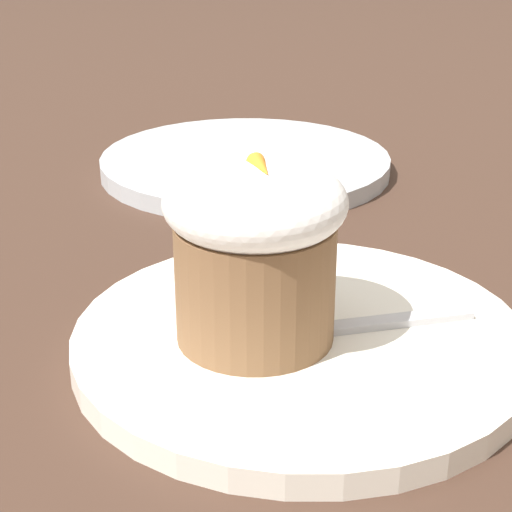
% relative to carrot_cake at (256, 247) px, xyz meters
% --- Properties ---
extents(ground_plane, '(4.00, 4.00, 0.00)m').
position_rel_carrot_cake_xyz_m(ground_plane, '(-0.00, 0.02, -0.06)').
color(ground_plane, '#3D281E').
extents(dessert_plate, '(0.24, 0.24, 0.01)m').
position_rel_carrot_cake_xyz_m(dessert_plate, '(-0.00, 0.02, -0.06)').
color(dessert_plate, white).
rests_on(dessert_plate, ground_plane).
extents(carrot_cake, '(0.09, 0.09, 0.10)m').
position_rel_carrot_cake_xyz_m(carrot_cake, '(0.00, 0.00, 0.00)').
color(carrot_cake, brown).
rests_on(carrot_cake, dessert_plate).
extents(spoon, '(0.04, 0.13, 0.01)m').
position_rel_carrot_cake_xyz_m(spoon, '(0.00, 0.03, -0.05)').
color(spoon, '#B7B7BC').
rests_on(spoon, dessert_plate).
extents(side_plate, '(0.25, 0.25, 0.01)m').
position_rel_carrot_cake_xyz_m(side_plate, '(-0.30, 0.08, -0.06)').
color(side_plate, '#B2B7BC').
rests_on(side_plate, ground_plane).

